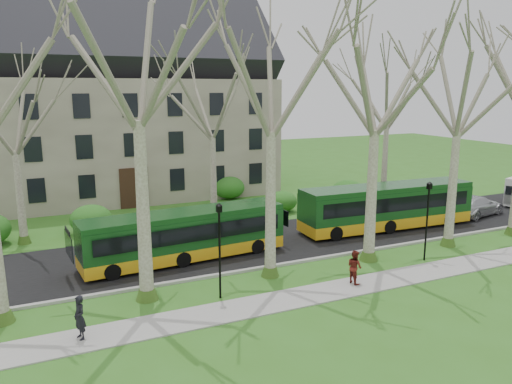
% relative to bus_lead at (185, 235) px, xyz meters
% --- Properties ---
extents(ground, '(120.00, 120.00, 0.00)m').
position_rel_bus_lead_xyz_m(ground, '(5.94, -4.49, -1.46)').
color(ground, '#32681D').
rests_on(ground, ground).
extents(sidewalk, '(70.00, 2.00, 0.06)m').
position_rel_bus_lead_xyz_m(sidewalk, '(5.94, -6.99, -1.43)').
color(sidewalk, gray).
rests_on(sidewalk, ground).
extents(road, '(80.00, 8.00, 0.06)m').
position_rel_bus_lead_xyz_m(road, '(5.94, 1.01, -1.43)').
color(road, black).
rests_on(road, ground).
extents(curb, '(80.00, 0.25, 0.14)m').
position_rel_bus_lead_xyz_m(curb, '(5.94, -2.99, -1.39)').
color(curb, '#A5A39E').
rests_on(curb, ground).
extents(building, '(26.50, 12.20, 16.00)m').
position_rel_bus_lead_xyz_m(building, '(-0.06, 19.51, 6.61)').
color(building, gray).
rests_on(building, ground).
extents(tree_row_verge, '(49.00, 7.00, 14.00)m').
position_rel_bus_lead_xyz_m(tree_row_verge, '(5.94, -4.19, 5.54)').
color(tree_row_verge, gray).
rests_on(tree_row_verge, ground).
extents(tree_row_far, '(33.00, 7.00, 12.00)m').
position_rel_bus_lead_xyz_m(tree_row_far, '(4.61, 6.51, 4.54)').
color(tree_row_far, gray).
rests_on(tree_row_far, ground).
extents(lamp_row, '(36.22, 0.22, 4.30)m').
position_rel_bus_lead_xyz_m(lamp_row, '(5.94, -5.49, 1.11)').
color(lamp_row, black).
rests_on(lamp_row, ground).
extents(hedges, '(30.60, 8.60, 2.00)m').
position_rel_bus_lead_xyz_m(hedges, '(1.28, 9.51, -0.46)').
color(hedges, '#255718').
rests_on(hedges, ground).
extents(bus_lead, '(11.34, 3.22, 2.80)m').
position_rel_bus_lead_xyz_m(bus_lead, '(0.00, 0.00, 0.00)').
color(bus_lead, '#124117').
rests_on(bus_lead, road).
extents(bus_follow, '(12.26, 3.09, 3.04)m').
position_rel_bus_lead_xyz_m(bus_follow, '(14.05, 0.35, 0.12)').
color(bus_follow, '#124117').
rests_on(bus_follow, road).
extents(sedan, '(5.52, 3.17, 1.51)m').
position_rel_bus_lead_xyz_m(sedan, '(22.24, 0.34, -0.65)').
color(sedan, '#BCBCC1').
rests_on(sedan, road).
extents(pedestrian_a, '(0.57, 0.71, 1.70)m').
position_rel_bus_lead_xyz_m(pedestrian_a, '(-6.19, -6.88, -0.55)').
color(pedestrian_a, black).
rests_on(pedestrian_a, sidewalk).
extents(pedestrian_b, '(0.68, 0.84, 1.64)m').
position_rel_bus_lead_xyz_m(pedestrian_b, '(6.40, -6.69, -0.58)').
color(pedestrian_b, maroon).
rests_on(pedestrian_b, sidewalk).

